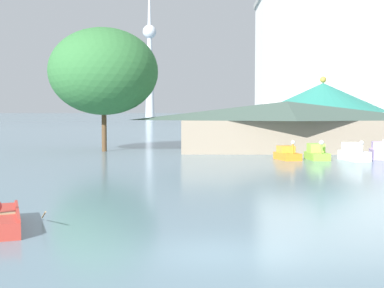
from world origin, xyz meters
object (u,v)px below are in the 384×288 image
pedal_boat_white (354,153)px  boathouse (287,125)px  pedal_boat_lime (317,153)px  background_building_block (355,64)px  pedal_boat_orange (287,154)px  distant_broadcast_tower (150,39)px  pedal_boat_lavender (382,152)px  shoreline_tree_tall_left (104,72)px  green_roof_pavilion (323,109)px

pedal_boat_white → boathouse: (-3.88, 8.76, 1.97)m
pedal_boat_lime → pedal_boat_white: bearing=74.3°
pedal_boat_white → background_building_block: bearing=152.2°
pedal_boat_orange → distant_broadcast_tower: 292.49m
pedal_boat_white → pedal_boat_lavender: pedal_boat_lavender is taller
pedal_boat_white → shoreline_tree_tall_left: shoreline_tree_tall_left is taller
pedal_boat_lime → pedal_boat_lavender: bearing=93.7°
green_roof_pavilion → distant_broadcast_tower: bearing=99.6°
pedal_boat_white → boathouse: bearing=-168.0°
shoreline_tree_tall_left → pedal_boat_lavender: bearing=-17.3°
background_building_block → distant_broadcast_tower: (-63.40, 221.13, 35.36)m
pedal_boat_lime → distant_broadcast_tower: distant_broadcast_tower is taller
pedal_boat_lime → green_roof_pavilion: 15.85m
shoreline_tree_tall_left → background_building_block: size_ratio=0.30×
pedal_boat_lavender → shoreline_tree_tall_left: 26.11m
pedal_boat_white → distant_broadcast_tower: (-44.80, 286.19, 48.13)m
pedal_boat_lavender → background_building_block: background_building_block is taller
shoreline_tree_tall_left → boathouse: bearing=-0.2°
pedal_boat_orange → pedal_boat_lime: size_ratio=1.01×
pedal_boat_lavender → distant_broadcast_tower: bearing=-161.7°
shoreline_tree_tall_left → distant_broadcast_tower: size_ratio=0.09×
boathouse → distant_broadcast_tower: (-40.92, 277.44, 46.16)m
green_roof_pavilion → pedal_boat_orange: bearing=-112.4°
distant_broadcast_tower → shoreline_tree_tall_left: bearing=-85.2°
pedal_boat_lavender → distant_broadcast_tower: size_ratio=0.02×
pedal_boat_lime → pedal_boat_orange: bearing=-92.1°
pedal_boat_orange → green_roof_pavilion: green_roof_pavilion is taller
pedal_boat_lavender → background_building_block: bearing=174.8°
pedal_boat_lavender → shoreline_tree_tall_left: shoreline_tree_tall_left is taller
pedal_boat_orange → distant_broadcast_tower: bearing=174.0°
pedal_boat_orange → shoreline_tree_tall_left: (-16.20, 8.36, 7.19)m
distant_broadcast_tower → pedal_boat_orange: bearing=-82.1°
pedal_boat_white → distant_broadcast_tower: 293.65m
pedal_boat_orange → boathouse: boathouse is taller
green_roof_pavilion → pedal_boat_lavender: bearing=-83.6°
green_roof_pavilion → distant_broadcast_tower: distant_broadcast_tower is taller
green_roof_pavilion → pedal_boat_lime: bearing=-104.3°
boathouse → pedal_boat_orange: bearing=-98.7°
pedal_boat_lavender → background_building_block: size_ratio=0.07×
pedal_boat_lime → boathouse: boathouse is taller
pedal_boat_orange → background_building_block: background_building_block is taller
background_building_block → shoreline_tree_tall_left: bearing=-125.4°
pedal_boat_lavender → green_roof_pavilion: green_roof_pavilion is taller
pedal_boat_lavender → pedal_boat_white: bearing=-54.5°
pedal_boat_orange → background_building_block: size_ratio=0.07×
pedal_boat_lime → distant_broadcast_tower: bearing=-176.1°
green_roof_pavilion → background_building_block: background_building_block is taller
pedal_boat_white → background_building_block: (18.60, 65.06, 12.77)m
background_building_block → distant_broadcast_tower: 232.74m
pedal_boat_lavender → green_roof_pavilion: 14.71m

